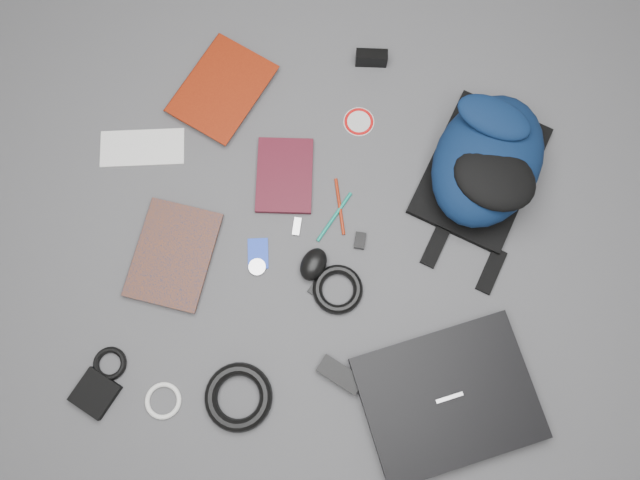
% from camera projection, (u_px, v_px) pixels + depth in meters
% --- Properties ---
extents(ground, '(4.00, 4.00, 0.00)m').
position_uv_depth(ground, '(320.00, 242.00, 1.65)').
color(ground, '#4F4F51').
rests_on(ground, ground).
extents(backpack, '(0.38, 0.48, 0.18)m').
position_uv_depth(backpack, '(488.00, 160.00, 1.61)').
color(backpack, black).
rests_on(backpack, ground).
extents(laptop, '(0.52, 0.49, 0.04)m').
position_uv_depth(laptop, '(448.00, 397.00, 1.54)').
color(laptop, black).
rests_on(laptop, ground).
extents(textbook_red, '(0.28, 0.33, 0.03)m').
position_uv_depth(textbook_red, '(191.00, 72.00, 1.75)').
color(textbook_red, maroon).
rests_on(textbook_red, ground).
extents(comic_book, '(0.20, 0.27, 0.02)m').
position_uv_depth(comic_book, '(137.00, 246.00, 1.64)').
color(comic_book, '#9A420B').
rests_on(comic_book, ground).
extents(envelope, '(0.25, 0.16, 0.00)m').
position_uv_depth(envelope, '(142.00, 148.00, 1.71)').
color(envelope, white).
rests_on(envelope, ground).
extents(dvd_case, '(0.19, 0.24, 0.02)m').
position_uv_depth(dvd_case, '(285.00, 175.00, 1.68)').
color(dvd_case, '#3B0B14').
rests_on(dvd_case, ground).
extents(compact_camera, '(0.09, 0.05, 0.05)m').
position_uv_depth(compact_camera, '(371.00, 58.00, 1.75)').
color(compact_camera, black).
rests_on(compact_camera, ground).
extents(sticker_disc, '(0.11, 0.11, 0.00)m').
position_uv_depth(sticker_disc, '(359.00, 122.00, 1.73)').
color(sticker_disc, silver).
rests_on(sticker_disc, ground).
extents(pen_teal, '(0.07, 0.15, 0.01)m').
position_uv_depth(pen_teal, '(334.00, 217.00, 1.66)').
color(pen_teal, '#0E836C').
rests_on(pen_teal, ground).
extents(pen_red, '(0.06, 0.15, 0.01)m').
position_uv_depth(pen_red, '(340.00, 206.00, 1.67)').
color(pen_red, maroon).
rests_on(pen_red, ground).
extents(id_badge, '(0.07, 0.09, 0.00)m').
position_uv_depth(id_badge, '(258.00, 254.00, 1.64)').
color(id_badge, blue).
rests_on(id_badge, ground).
extents(usb_black, '(0.04, 0.05, 0.01)m').
position_uv_depth(usb_black, '(316.00, 285.00, 1.62)').
color(usb_black, black).
rests_on(usb_black, ground).
extents(usb_silver, '(0.02, 0.05, 0.01)m').
position_uv_depth(usb_silver, '(297.00, 227.00, 1.66)').
color(usb_silver, '#B3B2B5').
rests_on(usb_silver, ground).
extents(key_fob, '(0.03, 0.05, 0.01)m').
position_uv_depth(key_fob, '(360.00, 241.00, 1.64)').
color(key_fob, black).
rests_on(key_fob, ground).
extents(mouse, '(0.08, 0.10, 0.05)m').
position_uv_depth(mouse, '(313.00, 264.00, 1.61)').
color(mouse, black).
rests_on(mouse, ground).
extents(headphone_left, '(0.05, 0.05, 0.01)m').
position_uv_depth(headphone_left, '(190.00, 252.00, 1.64)').
color(headphone_left, silver).
rests_on(headphone_left, ground).
extents(headphone_right, '(0.06, 0.06, 0.01)m').
position_uv_depth(headphone_right, '(257.00, 267.00, 1.63)').
color(headphone_right, silver).
rests_on(headphone_right, ground).
extents(cable_coil, '(0.15, 0.15, 0.03)m').
position_uv_depth(cable_coil, '(338.00, 289.00, 1.61)').
color(cable_coil, black).
rests_on(cable_coil, ground).
extents(power_brick, '(0.12, 0.08, 0.03)m').
position_uv_depth(power_brick, '(340.00, 375.00, 1.56)').
color(power_brick, black).
rests_on(power_brick, ground).
extents(power_cord_coil, '(0.19, 0.19, 0.03)m').
position_uv_depth(power_cord_coil, '(238.00, 397.00, 1.54)').
color(power_cord_coil, black).
rests_on(power_cord_coil, ground).
extents(pouch, '(0.12, 0.12, 0.02)m').
position_uv_depth(pouch, '(95.00, 393.00, 1.55)').
color(pouch, black).
rests_on(pouch, ground).
extents(earbud_coil, '(0.10, 0.10, 0.02)m').
position_uv_depth(earbud_coil, '(110.00, 364.00, 1.57)').
color(earbud_coil, black).
rests_on(earbud_coil, ground).
extents(white_cable_coil, '(0.12, 0.12, 0.01)m').
position_uv_depth(white_cable_coil, '(163.00, 401.00, 1.55)').
color(white_cable_coil, white).
rests_on(white_cable_coil, ground).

